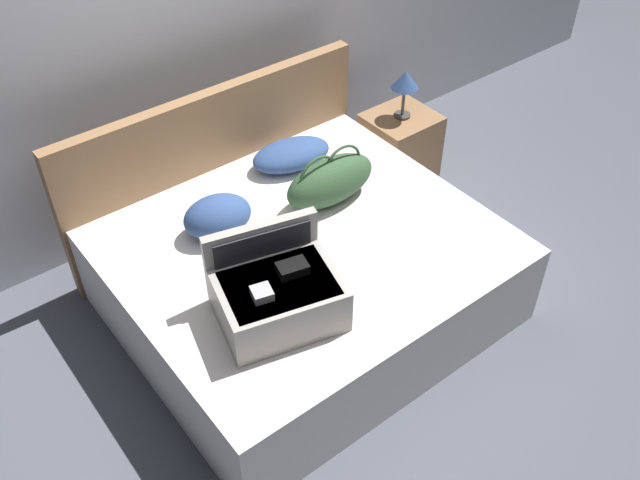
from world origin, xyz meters
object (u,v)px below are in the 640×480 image
Objects in this scene: pillow_center_head at (291,155)px; table_lamp at (405,82)px; hard_case_large at (277,293)px; bed at (306,276)px; nightstand at (399,148)px; pillow_near_headboard at (218,216)px; duffel_bag at (330,181)px.

table_lamp is (0.89, -0.01, 0.18)m from pillow_center_head.
pillow_center_head is (0.76, 0.93, -0.07)m from hard_case_large.
bed is 3.79× the size of nightstand.
pillow_center_head is (0.66, 0.26, -0.03)m from pillow_near_headboard.
hard_case_large is 0.68m from pillow_near_headboard.
pillow_center_head is at bearing 59.71° from bed.
hard_case_large is 1.15× the size of duffel_bag.
duffel_bag is 1.11× the size of nightstand.
table_lamp reaches higher than bed.
duffel_bag is 0.65m from pillow_near_headboard.
bed is at bearing -47.48° from pillow_near_headboard.
nightstand is at bearing 9.11° from pillow_near_headboard.
hard_case_large is 2.00× the size of table_lamp.
pillow_center_head is 0.95× the size of nightstand.
pillow_near_headboard is at bearing -170.89° from nightstand.
pillow_near_headboard is 1.58m from table_lamp.
hard_case_large is at bearing -144.31° from duffel_bag.
hard_case_large is at bearing -97.90° from pillow_near_headboard.
hard_case_large is at bearing -140.99° from bed.
duffel_bag is at bearing 50.26° from hard_case_large.
pillow_center_head is at bearing 179.61° from table_lamp.
duffel_bag is 1.08m from nightstand.
table_lamp is (0.00, 0.00, 0.50)m from nightstand.
hard_case_large is 1.89m from table_lamp.
duffel_bag reaches higher than table_lamp.
bed is 5.28× the size of pillow_near_headboard.
duffel_bag reaches higher than pillow_near_headboard.
hard_case_large is 1.78× the size of pillow_near_headboard.
bed is 2.97× the size of hard_case_large.
table_lamp is (0.92, 0.40, 0.12)m from duffel_bag.
duffel_bag reaches higher than nightstand.
hard_case_large is 1.93m from nightstand.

